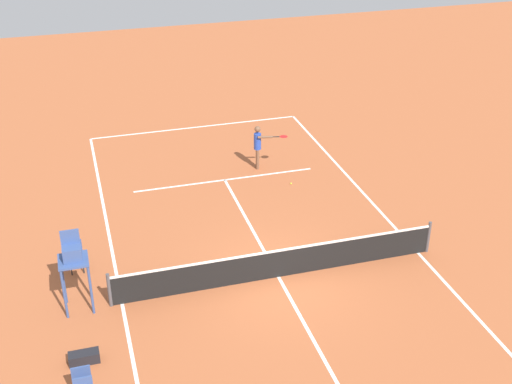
{
  "coord_description": "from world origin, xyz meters",
  "views": [
    {
      "loc": [
        5.3,
        15.7,
        11.75
      ],
      "look_at": [
        -0.45,
        -3.9,
        0.8
      ],
      "focal_mm": 47.39,
      "sensor_mm": 36.0,
      "label": 1
    }
  ],
  "objects_px": {
    "player_serving": "(259,143)",
    "tennis_ball": "(291,183)",
    "umpire_chair": "(73,259)",
    "equipment_bag": "(84,357)",
    "courtside_chair_mid": "(76,255)"
  },
  "relations": [
    {
      "from": "umpire_chair",
      "to": "equipment_bag",
      "type": "height_order",
      "value": "umpire_chair"
    },
    {
      "from": "tennis_ball",
      "to": "umpire_chair",
      "type": "relative_size",
      "value": 0.03
    },
    {
      "from": "player_serving",
      "to": "equipment_bag",
      "type": "relative_size",
      "value": 2.33
    },
    {
      "from": "tennis_ball",
      "to": "equipment_bag",
      "type": "height_order",
      "value": "equipment_bag"
    },
    {
      "from": "umpire_chair",
      "to": "tennis_ball",
      "type": "bearing_deg",
      "value": -146.3
    },
    {
      "from": "tennis_ball",
      "to": "courtside_chair_mid",
      "type": "xyz_separation_m",
      "value": [
        8.04,
        3.47,
        0.5
      ]
    },
    {
      "from": "tennis_ball",
      "to": "courtside_chair_mid",
      "type": "distance_m",
      "value": 8.77
    },
    {
      "from": "tennis_ball",
      "to": "equipment_bag",
      "type": "bearing_deg",
      "value": 43.49
    },
    {
      "from": "umpire_chair",
      "to": "equipment_bag",
      "type": "relative_size",
      "value": 3.17
    },
    {
      "from": "tennis_ball",
      "to": "equipment_bag",
      "type": "xyz_separation_m",
      "value": [
        8.1,
        7.68,
        0.12
      ]
    },
    {
      "from": "umpire_chair",
      "to": "courtside_chair_mid",
      "type": "xyz_separation_m",
      "value": [
        -0.04,
        -1.91,
        -1.07
      ]
    },
    {
      "from": "player_serving",
      "to": "tennis_ball",
      "type": "distance_m",
      "value": 2.11
    },
    {
      "from": "player_serving",
      "to": "tennis_ball",
      "type": "bearing_deg",
      "value": 36.87
    },
    {
      "from": "player_serving",
      "to": "courtside_chair_mid",
      "type": "relative_size",
      "value": 1.86
    },
    {
      "from": "player_serving",
      "to": "tennis_ball",
      "type": "xyz_separation_m",
      "value": [
        -0.77,
        1.68,
        -1.03
      ]
    }
  ]
}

